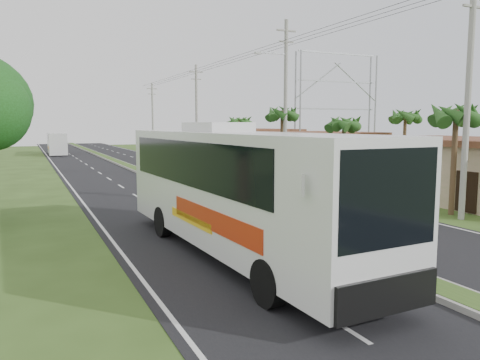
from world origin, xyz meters
name	(u,v)px	position (x,y,z in m)	size (l,w,h in m)	color
ground	(334,251)	(0.00, 0.00, 0.00)	(180.00, 180.00, 0.00)	#334B1B
road_asphalt	(170,184)	(0.00, 20.00, 0.01)	(14.00, 160.00, 0.02)	black
median_strip	(170,183)	(0.00, 20.00, 0.10)	(1.20, 160.00, 0.18)	gray
lane_edge_left	(73,189)	(-6.70, 20.00, 0.00)	(0.12, 160.00, 0.01)	silver
lane_edge_right	(252,179)	(6.70, 20.00, 0.00)	(0.12, 160.00, 0.01)	silver
shop_near	(472,168)	(14.00, 6.00, 1.78)	(8.60, 12.60, 3.52)	tan
shop_mid	(316,152)	(14.00, 22.00, 1.86)	(7.60, 10.60, 3.67)	tan
shop_far	(248,145)	(14.00, 36.00, 1.93)	(8.60, 11.60, 3.82)	tan
palm_verge_a	(456,115)	(9.00, 3.00, 4.74)	(2.40, 2.40, 5.45)	#473321
palm_verge_b	(344,124)	(9.40, 12.00, 4.36)	(2.40, 2.40, 5.05)	#473321
palm_verge_c	(282,114)	(8.80, 19.00, 5.12)	(2.40, 2.40, 5.85)	#473321
palm_verge_d	(240,122)	(9.30, 28.00, 4.55)	(2.40, 2.40, 5.25)	#473321
palm_behind_shop	(405,116)	(17.50, 15.00, 4.93)	(2.40, 2.40, 5.65)	#473321
utility_pole_a	(468,94)	(8.50, 2.00, 5.67)	(1.60, 0.28, 11.00)	gray
utility_pole_b	(285,98)	(8.47, 18.00, 6.26)	(3.20, 0.28, 12.00)	gray
utility_pole_c	(196,112)	(8.50, 38.00, 5.67)	(1.60, 0.28, 11.00)	gray
utility_pole_d	(153,117)	(8.50, 58.00, 5.42)	(1.60, 0.28, 10.50)	gray
billboard_lattice	(337,102)	(22.00, 30.00, 6.82)	(10.18, 1.18, 12.07)	gray
coach_bus_main	(234,183)	(-3.35, 0.97, 2.41)	(3.45, 13.67, 4.38)	silver
coach_bus_far	(57,142)	(-5.20, 60.09, 1.77)	(2.55, 10.77, 3.12)	silver
motorcyclist	(263,219)	(-1.71, 2.00, 0.88)	(1.71, 1.01, 2.35)	black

